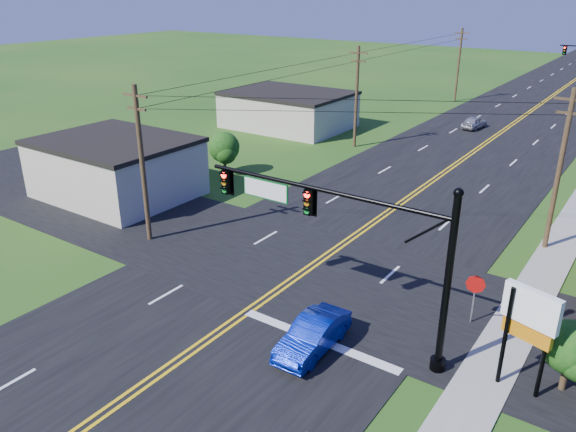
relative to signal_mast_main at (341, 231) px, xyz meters
The scene contains 16 objects.
ground 10.27m from the signal_mast_main, 118.47° to the right, with size 260.00×260.00×0.00m, color #184814.
road_main 42.49m from the signal_mast_main, 95.90° to the left, with size 16.00×220.00×0.04m, color black.
road_cross 7.56m from the signal_mast_main, 137.32° to the left, with size 70.00×10.00×0.04m, color black.
signal_mast_main is the anchor object (origin of this frame).
cream_bldg_near 22.33m from the signal_mast_main, 164.29° to the left, with size 10.20×8.20×4.10m.
cream_bldg_far 38.12m from the signal_mast_main, 127.88° to the left, with size 12.20×9.20×3.70m.
utility_pole_left_a 13.98m from the signal_mast_main, behind, with size 1.80×0.28×9.00m.
utility_pole_left_b 30.34m from the signal_mast_main, 117.14° to the left, with size 1.80×0.28×9.00m.
utility_pole_left_c 55.74m from the signal_mast_main, 104.37° to the left, with size 1.80×0.28×9.00m.
utility_pole_right_a 15.03m from the signal_mast_main, 68.69° to the left, with size 1.80×0.28×9.00m.
shrub_corner 9.26m from the signal_mast_main, ahead, with size 2.00×2.00×2.86m.
tree_left 23.22m from the signal_mast_main, 142.64° to the left, with size 2.40×2.40×3.37m.
blue_car 4.40m from the signal_mast_main, 96.75° to the right, with size 1.45×4.15×1.37m, color #061992.
distant_car 41.10m from the signal_mast_main, 99.82° to the left, with size 1.49×3.71×1.26m, color #A1A1A6.
stop_sign 6.71m from the signal_mast_main, 41.67° to the left, with size 0.83×0.21×2.36m.
pylon_sign 7.50m from the signal_mast_main, ahead, with size 2.03×0.87×4.19m.
Camera 1 is at (14.22, -9.97, 13.79)m, focal length 35.00 mm.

